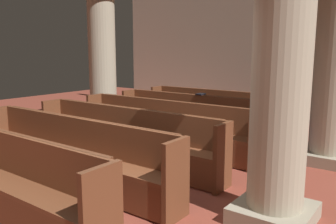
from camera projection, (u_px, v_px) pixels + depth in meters
name	position (u px, v px, depth m)	size (l,w,h in m)	color
ground_plane	(112.00, 192.00, 4.59)	(19.20, 19.20, 0.00)	brown
back_wall	(281.00, 33.00, 9.01)	(10.00, 0.16, 4.50)	beige
pew_row_0	(219.00, 109.00, 8.14)	(3.64, 0.47, 0.90)	brown
pew_row_1	(194.00, 116.00, 7.30)	(3.64, 0.46, 0.90)	brown
pew_row_2	(163.00, 124.00, 6.47)	(3.64, 0.46, 0.90)	brown
pew_row_3	(124.00, 135.00, 5.63)	(3.64, 0.47, 0.90)	brown
pew_row_4	(70.00, 150.00, 4.80)	(3.64, 0.46, 0.90)	brown
pillar_far_side	(102.00, 52.00, 8.51)	(0.94, 0.94, 3.40)	#9F967E
pillar_aisle_rear	(282.00, 55.00, 3.51)	(0.86, 0.86, 3.40)	#9F967E
lectern	(273.00, 108.00, 8.52)	(0.48, 0.45, 1.08)	#492215
hymn_book	(201.00, 94.00, 7.35)	(0.14, 0.20, 0.03)	black
kneeler_box_navy	(277.00, 154.00, 5.80)	(0.38, 0.31, 0.26)	navy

